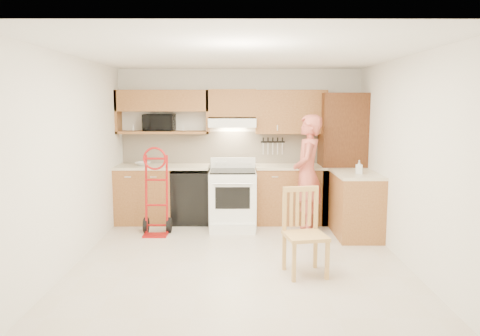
{
  "coord_description": "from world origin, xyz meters",
  "views": [
    {
      "loc": [
        -0.01,
        -5.47,
        1.93
      ],
      "look_at": [
        0.0,
        0.5,
        1.1
      ],
      "focal_mm": 34.58,
      "sensor_mm": 36.0,
      "label": 1
    }
  ],
  "objects_px": {
    "person": "(307,174)",
    "hand_truck": "(156,196)",
    "microwave": "(159,123)",
    "dining_chair": "(306,233)",
    "range": "(233,194)"
  },
  "relations": [
    {
      "from": "person",
      "to": "hand_truck",
      "type": "relative_size",
      "value": 1.51
    },
    {
      "from": "microwave",
      "to": "dining_chair",
      "type": "height_order",
      "value": "microwave"
    },
    {
      "from": "person",
      "to": "dining_chair",
      "type": "xyz_separation_m",
      "value": [
        -0.27,
        -1.77,
        -0.39
      ]
    },
    {
      "from": "range",
      "to": "dining_chair",
      "type": "xyz_separation_m",
      "value": [
        0.85,
        -2.02,
        -0.04
      ]
    },
    {
      "from": "hand_truck",
      "to": "microwave",
      "type": "bearing_deg",
      "value": 95.3
    },
    {
      "from": "person",
      "to": "dining_chair",
      "type": "bearing_deg",
      "value": 2.83
    },
    {
      "from": "range",
      "to": "dining_chair",
      "type": "height_order",
      "value": "range"
    },
    {
      "from": "microwave",
      "to": "hand_truck",
      "type": "distance_m",
      "value": 1.36
    },
    {
      "from": "microwave",
      "to": "hand_truck",
      "type": "relative_size",
      "value": 0.42
    },
    {
      "from": "range",
      "to": "person",
      "type": "bearing_deg",
      "value": -12.59
    },
    {
      "from": "range",
      "to": "dining_chair",
      "type": "distance_m",
      "value": 2.19
    },
    {
      "from": "person",
      "to": "hand_truck",
      "type": "bearing_deg",
      "value": -75.0
    },
    {
      "from": "person",
      "to": "dining_chair",
      "type": "relative_size",
      "value": 1.8
    },
    {
      "from": "hand_truck",
      "to": "range",
      "type": "bearing_deg",
      "value": 19.35
    },
    {
      "from": "microwave",
      "to": "person",
      "type": "relative_size",
      "value": 0.28
    }
  ]
}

